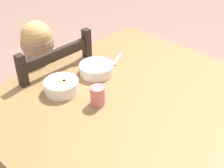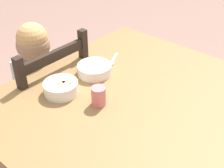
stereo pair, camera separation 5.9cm
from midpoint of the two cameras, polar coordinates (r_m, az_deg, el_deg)
dining_table at (r=1.37m, az=2.06°, el=-6.07°), size 1.14×0.99×0.75m
dining_chair at (r=1.77m, az=-13.39°, el=-4.58°), size 0.42×0.42×0.91m
child_figure at (r=1.66m, az=-14.05°, el=0.36°), size 0.32×0.31×0.96m
bowl_of_peas at (r=1.44m, az=-4.52°, el=2.81°), size 0.16×0.16×0.05m
bowl_of_carrots at (r=1.33m, az=-10.87°, el=-0.65°), size 0.15×0.15×0.06m
spoon at (r=1.55m, az=-1.05°, el=4.31°), size 0.13×0.08×0.01m
drinking_cup at (r=1.23m, az=-3.92°, el=-2.31°), size 0.06×0.06×0.08m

